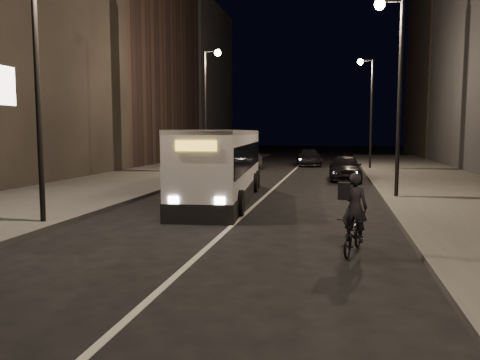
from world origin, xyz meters
The scene contains 13 objects.
ground centered at (0.00, 0.00, 0.00)m, with size 180.00×180.00×0.00m, color black.
sidewalk_right centered at (8.50, 14.00, 0.08)m, with size 7.00×70.00×0.16m, color #3C3C39.
sidewalk_left centered at (-8.50, 14.00, 0.08)m, with size 7.00×70.00×0.16m, color #3C3C39.
building_row_left centered at (-16.00, 28.50, 11.00)m, with size 8.00×61.00×22.00m, color black.
streetlight_right_mid centered at (5.33, 12.00, 5.36)m, with size 1.20×0.44×8.12m.
streetlight_right_far centered at (5.33, 28.00, 5.36)m, with size 1.20×0.44×8.12m.
streetlight_left_near centered at (-5.33, 4.00, 5.36)m, with size 1.20×0.44×8.12m.
streetlight_left_far centered at (-5.33, 22.00, 5.36)m, with size 1.20×0.44×8.12m.
city_bus centered at (-1.60, 10.54, 1.59)m, with size 3.32×11.00×2.92m.
cyclist_on_bicycle centered at (3.52, 2.59, 0.64)m, with size 0.98×1.77×1.93m.
car_near centered at (3.60, 19.73, 0.76)m, with size 1.80×4.46×1.52m, color black.
car_mid centered at (-3.53, 26.71, 0.72)m, with size 1.53×4.39×1.45m, color #3A3A3C.
car_far centered at (0.80, 31.59, 0.69)m, with size 1.95×4.79×1.39m, color black.
Camera 1 is at (3.08, -8.50, 2.85)m, focal length 35.00 mm.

